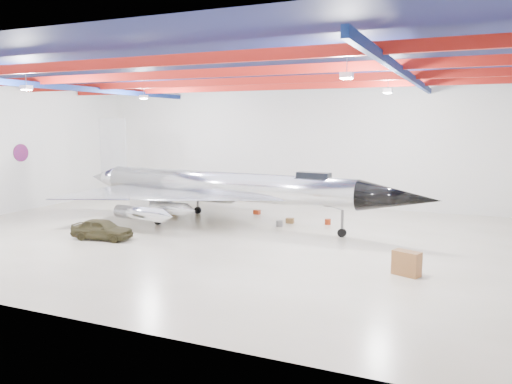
% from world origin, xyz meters
% --- Properties ---
extents(floor, '(40.00, 40.00, 0.00)m').
position_xyz_m(floor, '(0.00, 0.00, 0.00)').
color(floor, '#BAB194').
rests_on(floor, ground).
extents(wall_back, '(40.00, 0.00, 40.00)m').
position_xyz_m(wall_back, '(0.00, 15.00, 5.50)').
color(wall_back, silver).
rests_on(wall_back, floor).
extents(wall_left, '(0.00, 30.00, 30.00)m').
position_xyz_m(wall_left, '(-20.00, 0.00, 5.50)').
color(wall_left, silver).
rests_on(wall_left, floor).
extents(ceiling, '(40.00, 40.00, 0.00)m').
position_xyz_m(ceiling, '(0.00, 0.00, 11.00)').
color(ceiling, '#0A0F38').
rests_on(ceiling, wall_back).
extents(ceiling_structure, '(39.50, 29.50, 1.08)m').
position_xyz_m(ceiling_structure, '(0.00, 0.00, 10.32)').
color(ceiling_structure, maroon).
rests_on(ceiling_structure, ceiling).
extents(wall_roundel, '(0.10, 1.50, 1.50)m').
position_xyz_m(wall_roundel, '(-19.94, 2.00, 5.00)').
color(wall_roundel, '#B21414').
rests_on(wall_roundel, wall_left).
extents(jet_aircraft, '(29.00, 17.88, 7.90)m').
position_xyz_m(jet_aircraft, '(-1.50, 3.72, 2.59)').
color(jet_aircraft, silver).
rests_on(jet_aircraft, floor).
extents(jeep, '(4.20, 2.14, 1.37)m').
position_xyz_m(jeep, '(-6.37, -3.94, 0.68)').
color(jeep, '#39341C').
rests_on(jeep, floor).
extents(desk, '(1.50, 1.12, 1.23)m').
position_xyz_m(desk, '(12.78, -4.05, 0.62)').
color(desk, brown).
rests_on(desk, floor).
extents(crate_ply, '(0.62, 0.51, 0.42)m').
position_xyz_m(crate_ply, '(-6.78, 5.13, 0.21)').
color(crate_ply, olive).
rests_on(crate_ply, floor).
extents(toolbox_red, '(0.55, 0.46, 0.36)m').
position_xyz_m(toolbox_red, '(-0.69, 8.35, 0.18)').
color(toolbox_red, '#992D0F').
rests_on(toolbox_red, floor).
extents(engine_drum, '(0.52, 0.52, 0.44)m').
position_xyz_m(engine_drum, '(2.80, 4.44, 0.22)').
color(engine_drum, '#59595B').
rests_on(engine_drum, floor).
extents(parts_bin, '(0.58, 0.48, 0.39)m').
position_xyz_m(parts_bin, '(3.08, 5.94, 0.20)').
color(parts_bin, olive).
rests_on(parts_bin, floor).
extents(crate_small, '(0.49, 0.45, 0.28)m').
position_xyz_m(crate_small, '(-7.59, 5.11, 0.14)').
color(crate_small, '#59595B').
rests_on(crate_small, floor).
extents(tool_chest, '(0.53, 0.53, 0.42)m').
position_xyz_m(tool_chest, '(5.85, 6.58, 0.21)').
color(tool_chest, '#992D0F').
rests_on(tool_chest, floor).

